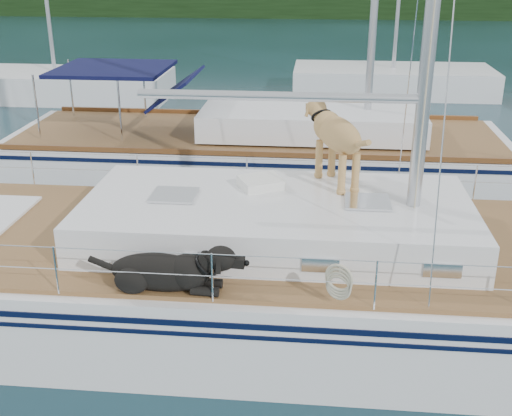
# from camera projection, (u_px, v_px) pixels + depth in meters

# --- Properties ---
(ground) EXTENTS (120.00, 120.00, 0.00)m
(ground) POSITION_uv_depth(u_px,v_px,m) (221.00, 314.00, 9.34)
(ground) COLOR black
(ground) RESTS_ON ground
(shore_bank) EXTENTS (92.00, 1.00, 1.20)m
(shore_bank) POSITION_uv_depth(u_px,v_px,m) (305.00, 8.00, 51.78)
(shore_bank) COLOR #595147
(shore_bank) RESTS_ON ground
(main_sailboat) EXTENTS (12.00, 3.83, 14.01)m
(main_sailboat) POSITION_uv_depth(u_px,v_px,m) (227.00, 272.00, 9.07)
(main_sailboat) COLOR white
(main_sailboat) RESTS_ON ground
(neighbor_sailboat) EXTENTS (11.00, 3.50, 13.30)m
(neighbor_sailboat) POSITION_uv_depth(u_px,v_px,m) (262.00, 155.00, 14.50)
(neighbor_sailboat) COLOR white
(neighbor_sailboat) RESTS_ON ground
(bg_boat_west) EXTENTS (8.00, 3.00, 11.65)m
(bg_boat_west) POSITION_uv_depth(u_px,v_px,m) (56.00, 86.00, 22.82)
(bg_boat_west) COLOR white
(bg_boat_west) RESTS_ON ground
(bg_boat_center) EXTENTS (7.20, 3.00, 11.65)m
(bg_boat_center) POSITION_uv_depth(u_px,v_px,m) (392.00, 81.00, 23.59)
(bg_boat_center) COLOR white
(bg_boat_center) RESTS_ON ground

